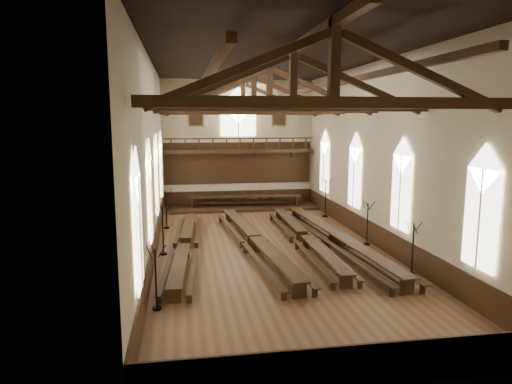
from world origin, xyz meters
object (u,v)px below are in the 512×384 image
(refectory_row_c, at_px, (305,236))
(candelabrum_left_near, at_px, (156,290))
(refectory_row_d, at_px, (337,237))
(candelabrum_right_far, at_px, (325,205))
(candelabrum_right_near, at_px, (412,259))
(refectory_row_a, at_px, (185,244))
(candelabrum_right_mid, at_px, (367,232))
(candelabrum_left_mid, at_px, (163,239))
(candelabrum_left_far, at_px, (166,216))
(high_table, at_px, (245,197))
(dais, at_px, (245,207))
(refectory_row_b, at_px, (255,240))

(refectory_row_c, xyz_separation_m, candelabrum_left_near, (-7.64, -7.49, 0.23))
(refectory_row_d, distance_m, candelabrum_right_far, 7.87)
(candelabrum_left_near, xyz_separation_m, candelabrum_right_far, (11.10, 14.50, 0.11))
(candelabrum_right_near, bearing_deg, refectory_row_a, 153.20)
(candelabrum_right_near, xyz_separation_m, candelabrum_right_mid, (-0.00, 5.06, 0.01))
(refectory_row_a, height_order, candelabrum_left_mid, candelabrum_left_mid)
(refectory_row_a, relative_size, candelabrum_left_far, 5.35)
(refectory_row_c, relative_size, high_table, 1.58)
(refectory_row_c, relative_size, candelabrum_right_far, 4.97)
(refectory_row_d, distance_m, dais, 12.14)
(candelabrum_left_mid, bearing_deg, candelabrum_right_mid, 0.47)
(candelabrum_right_mid, bearing_deg, high_table, 114.78)
(refectory_row_c, relative_size, refectory_row_d, 0.94)
(refectory_row_c, bearing_deg, candelabrum_left_far, 145.18)
(refectory_row_b, distance_m, dais, 11.44)
(candelabrum_right_far, bearing_deg, refectory_row_a, -143.27)
(refectory_row_a, height_order, high_table, high_table)
(refectory_row_b, bearing_deg, refectory_row_c, 7.91)
(dais, bearing_deg, refectory_row_d, -73.51)
(dais, xyz_separation_m, candelabrum_right_near, (5.27, -16.47, 0.64))
(high_table, distance_m, candelabrum_left_mid, 12.90)
(dais, height_order, candelabrum_left_far, candelabrum_left_far)
(refectory_row_d, distance_m, candelabrum_left_far, 11.02)
(candelabrum_left_near, bearing_deg, refectory_row_c, 44.42)
(high_table, bearing_deg, candelabrum_left_mid, -116.85)
(refectory_row_c, height_order, candelabrum_right_near, candelabrum_right_near)
(candelabrum_left_mid, relative_size, candelabrum_right_mid, 1.08)
(high_table, bearing_deg, refectory_row_b, -95.22)
(candelabrum_right_far, bearing_deg, high_table, 142.96)
(candelabrum_right_far, bearing_deg, candelabrum_left_near, -127.43)
(refectory_row_a, bearing_deg, refectory_row_d, -1.39)
(refectory_row_d, relative_size, candelabrum_left_mid, 5.60)
(refectory_row_d, distance_m, candelabrum_left_mid, 9.27)
(refectory_row_b, distance_m, refectory_row_d, 4.49)
(dais, height_order, candelabrum_left_mid, candelabrum_left_mid)
(candelabrum_right_near, bearing_deg, refectory_row_d, 110.70)
(refectory_row_b, distance_m, candelabrum_left_near, 8.56)
(dais, relative_size, candelabrum_right_near, 4.68)
(refectory_row_d, bearing_deg, candelabrum_left_mid, 179.28)
(candelabrum_left_far, relative_size, candelabrum_right_far, 0.92)
(refectory_row_b, xyz_separation_m, candelabrum_left_far, (-4.79, 5.71, 0.23))
(refectory_row_a, xyz_separation_m, candelabrum_right_far, (9.99, 7.45, 0.36))
(candelabrum_right_mid, bearing_deg, candelabrum_left_mid, -179.53)
(refectory_row_a, bearing_deg, high_table, 67.58)
(refectory_row_c, bearing_deg, candelabrum_left_mid, -176.09)
(refectory_row_a, height_order, refectory_row_b, refectory_row_b)
(refectory_row_d, height_order, candelabrum_left_near, candelabrum_left_near)
(candelabrum_right_near, height_order, candelabrum_right_mid, candelabrum_right_mid)
(refectory_row_b, xyz_separation_m, refectory_row_c, (2.86, 0.40, -0.05))
(refectory_row_a, distance_m, refectory_row_d, 8.16)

